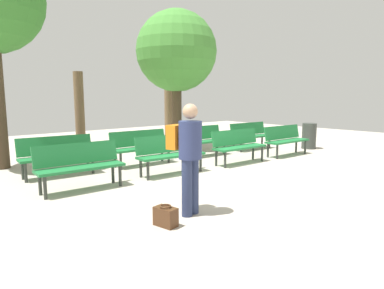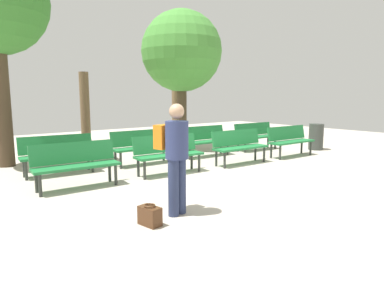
{
  "view_description": "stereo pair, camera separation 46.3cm",
  "coord_description": "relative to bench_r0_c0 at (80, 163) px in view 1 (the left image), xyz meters",
  "views": [
    {
      "loc": [
        -5.47,
        -4.29,
        1.76
      ],
      "look_at": [
        0.0,
        1.98,
        0.55
      ],
      "focal_mm": 31.39,
      "sensor_mm": 36.0,
      "label": 1
    },
    {
      "loc": [
        -5.11,
        -4.59,
        1.76
      ],
      "look_at": [
        0.0,
        1.98,
        0.55
      ],
      "focal_mm": 31.39,
      "sensor_mm": 36.0,
      "label": 2
    }
  ],
  "objects": [
    {
      "name": "bench_r1_c1",
      "position": [
        2.14,
        1.24,
        0.0
      ],
      "size": [
        1.62,
        0.54,
        0.87
      ],
      "rotation": [
        0.0,
        0.0,
        -0.04
      ],
      "color": "#1E7238",
      "rests_on": "ground_plane"
    },
    {
      "name": "bench_r0_c0",
      "position": [
        0.0,
        0.0,
        0.0
      ],
      "size": [
        1.62,
        0.55,
        0.87
      ],
      "rotation": [
        0.0,
        0.0,
        -0.04
      ],
      "color": "#1E7238",
      "rests_on": "ground_plane"
    },
    {
      "name": "bench_r0_c1",
      "position": [
        2.07,
        -0.07,
        0.0
      ],
      "size": [
        1.63,
        0.61,
        0.87
      ],
      "rotation": [
        0.0,
        0.0,
        -0.08
      ],
      "color": "#1E7238",
      "rests_on": "ground_plane"
    },
    {
      "name": "ground_plane",
      "position": [
        3.0,
        -1.75,
        -0.5
      ],
      "size": [
        24.0,
        24.0,
        0.0
      ],
      "primitive_type": "plane",
      "color": "#B2A899"
    },
    {
      "name": "bench_r0_c3",
      "position": [
        6.14,
        -0.4,
        0.0
      ],
      "size": [
        1.62,
        0.53,
        0.87
      ],
      "rotation": [
        0.0,
        0.0,
        -0.03
      ],
      "color": "#1E7238",
      "rests_on": "ground_plane"
    },
    {
      "name": "bench_r0_c2",
      "position": [
        4.16,
        -0.28,
        0.0
      ],
      "size": [
        1.62,
        0.54,
        0.87
      ],
      "rotation": [
        0.0,
        0.0,
        -0.04
      ],
      "color": "#1E7238",
      "rests_on": "ground_plane"
    },
    {
      "name": "bench_r1_c3",
      "position": [
        6.24,
        1.0,
        0.0
      ],
      "size": [
        1.62,
        0.55,
        0.87
      ],
      "rotation": [
        0.0,
        0.0,
        -0.04
      ],
      "color": "#1E7238",
      "rests_on": "ground_plane"
    },
    {
      "name": "bench_r1_c0",
      "position": [
        0.08,
        1.4,
        0.0
      ],
      "size": [
        1.63,
        0.6,
        0.87
      ],
      "rotation": [
        0.0,
        0.0,
        -0.08
      ],
      "color": "#1E7238",
      "rests_on": "ground_plane"
    },
    {
      "name": "tree_2",
      "position": [
        5.78,
        4.87,
        1.1
      ],
      "size": [
        0.32,
        0.32,
        3.2
      ],
      "color": "brown",
      "rests_on": "ground_plane"
    },
    {
      "name": "tree_1",
      "position": [
        4.6,
        2.85,
        2.68
      ],
      "size": [
        2.65,
        2.65,
        4.54
      ],
      "color": "#4C3A28",
      "rests_on": "ground_plane"
    },
    {
      "name": "trash_bin",
      "position": [
        7.84,
        -0.2,
        -0.08
      ],
      "size": [
        0.46,
        0.46,
        0.85
      ],
      "primitive_type": "cylinder",
      "color": "#383D38",
      "rests_on": "ground_plane"
    },
    {
      "name": "handbag",
      "position": [
        0.14,
        -2.51,
        -0.37
      ],
      "size": [
        0.24,
        0.35,
        0.29
      ],
      "color": "#4C2D19",
      "rests_on": "ground_plane"
    },
    {
      "name": "tree_3",
      "position": [
        1.65,
        3.86,
        0.74
      ],
      "size": [
        0.29,
        0.29,
        2.48
      ],
      "color": "brown",
      "rests_on": "ground_plane"
    },
    {
      "name": "bench_r1_c2",
      "position": [
        4.17,
        1.14,
        0.0
      ],
      "size": [
        1.62,
        0.54,
        0.87
      ],
      "rotation": [
        0.0,
        0.0,
        -0.04
      ],
      "color": "#1E7238",
      "rests_on": "ground_plane"
    },
    {
      "name": "visitor_with_backpack",
      "position": [
        0.67,
        -2.36,
        0.43
      ],
      "size": [
        0.42,
        0.58,
        1.65
      ],
      "rotation": [
        0.0,
        0.0,
        3.36
      ],
      "color": "navy",
      "rests_on": "ground_plane"
    }
  ]
}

